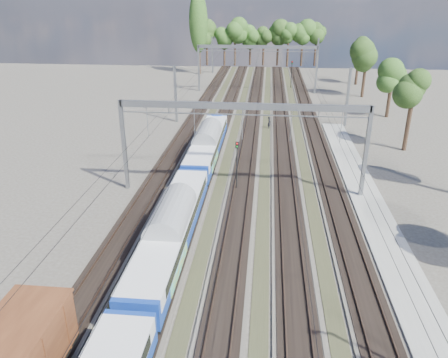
# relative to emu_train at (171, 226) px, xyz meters

# --- Properties ---
(track_bed) EXTENTS (21.00, 130.00, 0.34)m
(track_bed) POSITION_rel_emu_train_xyz_m (4.50, 26.64, -2.34)
(track_bed) COLOR #47423A
(track_bed) RESTS_ON ground
(platform) EXTENTS (3.00, 70.00, 0.30)m
(platform) POSITION_rel_emu_train_xyz_m (16.50, 1.64, -2.29)
(platform) COLOR gray
(platform) RESTS_ON ground
(catenary) EXTENTS (25.65, 130.00, 9.00)m
(catenary) POSITION_rel_emu_train_xyz_m (4.83, 34.32, 3.96)
(catenary) COLOR gray
(catenary) RESTS_ON ground
(tree_belt) EXTENTS (40.90, 100.80, 11.89)m
(tree_belt) POSITION_rel_emu_train_xyz_m (11.50, 71.60, 5.99)
(tree_belt) COLOR black
(tree_belt) RESTS_ON ground
(poplar) EXTENTS (4.40, 4.40, 19.04)m
(poplar) POSITION_rel_emu_train_xyz_m (-10.00, 79.64, 9.45)
(poplar) COLOR black
(poplar) RESTS_ON ground
(emu_train) EXTENTS (2.83, 59.92, 4.14)m
(emu_train) POSITION_rel_emu_train_xyz_m (0.00, 0.00, 0.00)
(emu_train) COLOR black
(emu_train) RESTS_ON ground
(worker) EXTENTS (0.47, 0.67, 1.75)m
(worker) POSITION_rel_emu_train_xyz_m (7.14, 34.24, -1.56)
(worker) COLOR black
(worker) RESTS_ON ground
(signal_near) EXTENTS (0.33, 0.30, 5.02)m
(signal_near) POSITION_rel_emu_train_xyz_m (3.99, 12.32, 0.74)
(signal_near) COLOR black
(signal_near) RESTS_ON ground
(signal_far) EXTENTS (0.35, 0.32, 5.48)m
(signal_far) POSITION_rel_emu_train_xyz_m (11.52, 64.55, 1.03)
(signal_far) COLOR black
(signal_far) RESTS_ON ground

